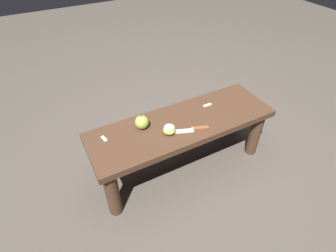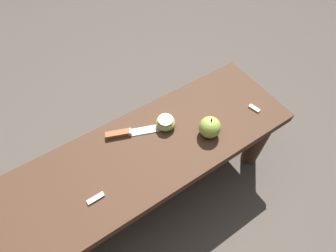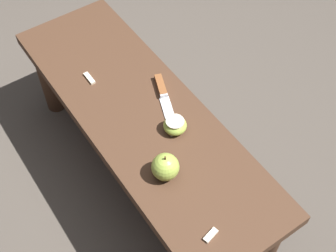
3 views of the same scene
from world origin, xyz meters
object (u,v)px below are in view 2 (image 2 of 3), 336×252
(knife, at_px, (129,132))
(apple_whole, at_px, (210,127))
(wooden_bench, at_px, (147,161))
(apple_cut, at_px, (166,123))

(knife, distance_m, apple_whole, 0.30)
(wooden_bench, height_order, apple_whole, apple_whole)
(knife, height_order, apple_whole, apple_whole)
(wooden_bench, bearing_deg, apple_cut, 22.67)
(knife, bearing_deg, wooden_bench, -60.04)
(apple_cut, bearing_deg, apple_whole, -44.79)
(wooden_bench, relative_size, apple_whole, 12.51)
(apple_whole, xyz_separation_m, apple_cut, (-0.12, 0.12, -0.02))
(wooden_bench, distance_m, apple_cut, 0.17)
(wooden_bench, height_order, knife, knife)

